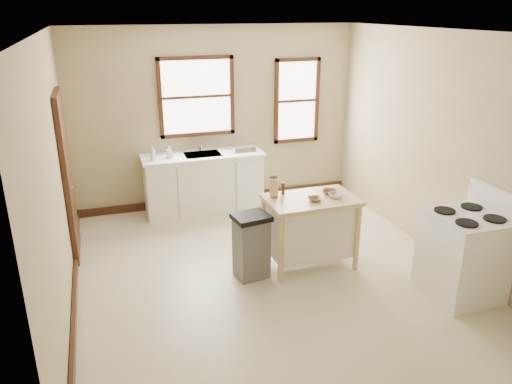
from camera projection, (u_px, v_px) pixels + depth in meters
floor at (267, 272)px, 6.08m from camera, size 5.00×5.00×0.00m
ceiling at (270, 31)px, 5.10m from camera, size 5.00×5.00×0.00m
wall_back at (216, 118)px, 7.82m from camera, size 4.50×0.04×2.80m
wall_left at (55, 183)px, 4.94m from camera, size 0.04×5.00×2.80m
wall_right at (438, 146)px, 6.24m from camera, size 0.04×5.00×2.80m
window_main at (197, 97)px, 7.60m from camera, size 1.17×0.06×1.22m
window_side at (297, 101)px, 8.12m from camera, size 0.77×0.06×1.37m
door_left at (68, 176)px, 6.24m from camera, size 0.06×0.90×2.10m
baseboard_back at (219, 198)px, 8.26m from camera, size 4.50×0.04×0.12m
baseboard_left at (75, 298)px, 5.42m from camera, size 0.04×5.00×0.12m
sink_counter at (204, 182)px, 7.80m from camera, size 1.86×0.62×0.92m
faucet at (200, 144)px, 7.76m from camera, size 0.03×0.03×0.22m
soap_bottle_a at (153, 153)px, 7.31m from camera, size 0.11×0.11×0.22m
soap_bottle_b at (169, 152)px, 7.43m from camera, size 0.09×0.09×0.17m
dish_rack at (243, 148)px, 7.77m from camera, size 0.41×0.34×0.09m
kitchen_island at (310, 232)px, 6.12m from camera, size 1.10×0.71×0.89m
knife_block at (274, 189)px, 5.98m from camera, size 0.13×0.13×0.20m
pepper_grinder at (283, 188)px, 6.06m from camera, size 0.05×0.05×0.15m
bowl_a at (315, 199)px, 5.87m from camera, size 0.19×0.19×0.04m
bowl_b at (330, 192)px, 6.10m from camera, size 0.26×0.26×0.04m
bowl_c at (336, 196)px, 5.97m from camera, size 0.17×0.17×0.05m
trash_bin at (251, 246)px, 5.86m from camera, size 0.45×0.40×0.79m
gas_stove at (464, 244)px, 5.43m from camera, size 0.76×0.77×1.22m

